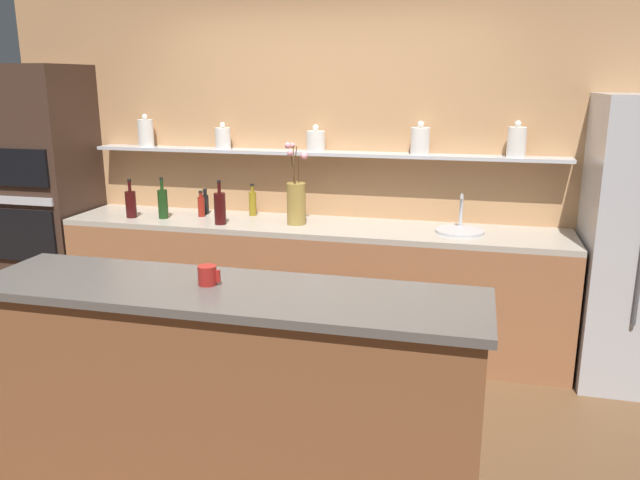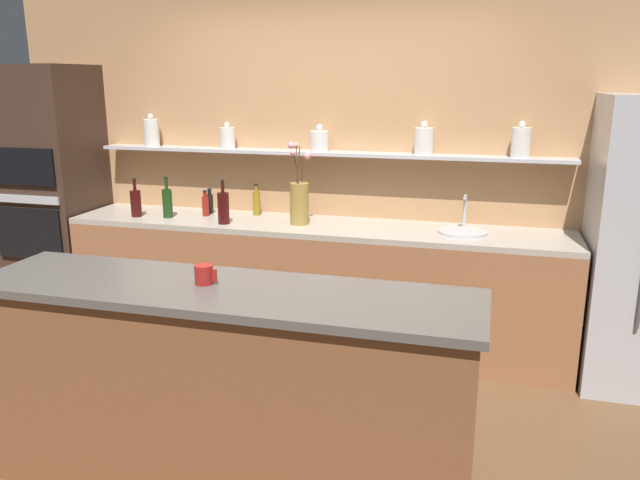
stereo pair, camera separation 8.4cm
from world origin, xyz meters
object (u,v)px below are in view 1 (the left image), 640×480
Objects in this scene: bottle_wine_0 at (131,204)px; bottle_sauce_3 at (206,203)px; oven_tower at (46,197)px; bottle_oil_4 at (253,203)px; sink_fixture at (460,229)px; coffee_mug at (207,275)px; flower_vase at (296,200)px; bottle_wine_5 at (220,208)px; bottle_wine_1 at (163,203)px; bottle_sauce_2 at (201,206)px.

bottle_sauce_3 is (0.49, 0.26, -0.02)m from bottle_wine_0.
bottle_oil_4 is at bearing 6.12° from oven_tower.
sink_fixture is 1.13× the size of bottle_wine_0.
bottle_wine_0 is 2.76× the size of coffee_mug.
bottle_sauce_3 is 1.85× the size of coffee_mug.
oven_tower is 2.10m from flower_vase.
bottle_wine_5 reaches higher than bottle_wine_0.
flower_vase is 0.81m from bottle_sauce_3.
bottle_wine_5 is 3.02× the size of coffee_mug.
bottle_sauce_3 is (-0.78, 0.17, -0.09)m from flower_vase.
bottle_wine_5 reaches higher than bottle_wine_1.
flower_vase is 1.84× the size of bottle_wine_5.
flower_vase is at bearing 14.40° from bottle_wine_5.
bottle_wine_1 is 0.33m from bottle_sauce_3.
bottle_wine_5 is 1.68m from coffee_mug.
bottle_wine_1 reaches higher than bottle_sauce_2.
bottle_wine_1 is (1.07, -0.08, 0.01)m from oven_tower.
bottle_oil_4 is (1.69, 0.18, -0.00)m from oven_tower.
bottle_sauce_3 is 0.38m from bottle_oil_4.
sink_fixture is 1.57m from bottle_oil_4.
bottle_sauce_2 reaches higher than bottle_sauce_3.
bottle_wine_5 is at bearing -110.18° from bottle_oil_4.
bottle_sauce_3 is at bearing 95.33° from bottle_sauce_2.
bottle_oil_4 is 0.76× the size of bottle_wine_5.
bottle_wine_1 is at bearing 123.65° from coffee_mug.
flower_vase is 1.16m from sink_fixture.
bottle_wine_0 is at bearing 129.81° from coffee_mug.
bottle_sauce_3 is at bearing 175.95° from sink_fixture.
sink_fixture is at bearing -4.05° from bottle_sauce_3.
flower_vase is at bearing -26.39° from bottle_oil_4.
bottle_oil_4 is (0.38, 0.03, 0.02)m from bottle_sauce_3.
oven_tower is at bearing 172.34° from bottle_wine_0.
sink_fixture is (3.25, 0.01, -0.08)m from oven_tower.
bottle_sauce_3 is 2.06m from coffee_mug.
sink_fixture is at bearing 1.62° from flower_vase.
bottle_wine_1 is 1.27× the size of bottle_oil_4.
bottle_wine_5 is at bearing -165.60° from flower_vase.
bottle_wine_1 is 0.28m from bottle_sauce_2.
bottle_wine_1 reaches higher than bottle_wine_0.
bottle_sauce_2 is at bearing 178.87° from sink_fixture.
bottle_oil_4 is (-1.56, 0.17, 0.08)m from sink_fixture.
oven_tower reaches higher than bottle_wine_0.
oven_tower reaches higher than bottle_wine_1.
bottle_wine_5 reaches higher than bottle_sauce_2.
bottle_sauce_2 is 1.86× the size of coffee_mug.
sink_fixture is 1.07× the size of bottle_wine_1.
bottle_sauce_2 is 0.39m from bottle_oil_4.
bottle_wine_0 is 2.10m from coffee_mug.
bottle_wine_0 is 0.91m from bottle_oil_4.
bottle_sauce_3 is (1.31, 0.15, -0.02)m from oven_tower.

